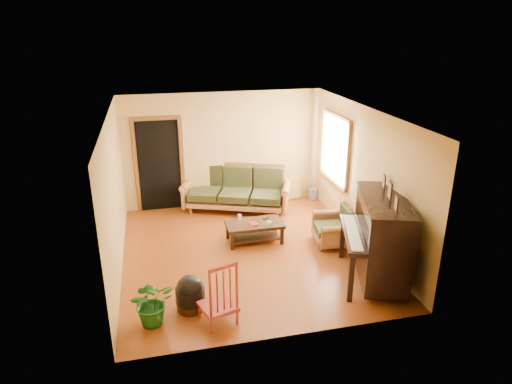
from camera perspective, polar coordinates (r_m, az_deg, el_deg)
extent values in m
plane|color=#5F280C|center=(8.59, -1.12, -7.46)|extent=(5.00, 5.00, 0.00)
cube|color=black|center=(10.34, -12.00, 3.21)|extent=(1.08, 0.16, 2.05)
cube|color=white|center=(9.83, 9.92, 5.34)|extent=(0.12, 1.36, 1.46)
cube|color=#915B35|center=(10.23, -2.52, 0.36)|extent=(2.54, 1.76, 1.00)
cube|color=black|center=(8.88, -0.20, -5.03)|extent=(1.09, 0.60, 0.40)
cube|color=#915B35|center=(8.83, 9.53, -4.02)|extent=(0.87, 0.90, 0.81)
cube|color=black|center=(7.69, 15.38, -5.80)|extent=(1.41, 1.84, 1.44)
cylinder|color=black|center=(7.00, -8.20, -12.87)|extent=(0.57, 0.57, 0.42)
cube|color=maroon|center=(6.55, -4.85, -12.20)|extent=(0.60, 0.63, 1.01)
cube|color=gold|center=(10.97, 4.62, 0.53)|extent=(0.43, 0.20, 0.56)
cylinder|color=#2E488C|center=(11.07, 7.08, -0.16)|extent=(0.23, 0.23, 0.28)
imported|color=#175218|center=(6.74, -12.81, -13.29)|extent=(0.69, 0.62, 0.68)
imported|color=maroon|center=(8.70, -0.70, -4.09)|extent=(0.22, 0.25, 0.02)
cylinder|color=silver|center=(8.90, -2.08, -3.18)|extent=(0.08, 0.08, 0.11)
cylinder|color=silver|center=(8.73, 1.69, -3.86)|extent=(0.09, 0.09, 0.06)
cube|color=black|center=(8.97, 1.27, -3.32)|extent=(0.14, 0.09, 0.01)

